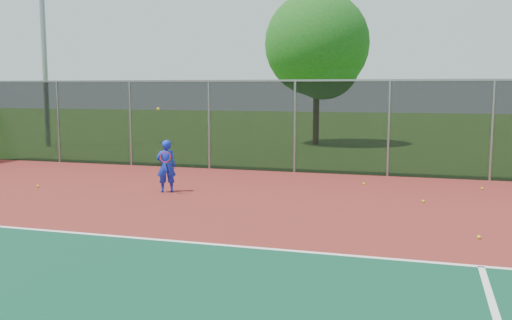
# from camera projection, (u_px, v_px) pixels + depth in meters

# --- Properties ---
(court_apron) EXTENTS (30.00, 20.00, 0.02)m
(court_apron) POSITION_uv_depth(u_px,v_px,m) (343.00, 276.00, 8.44)
(court_apron) COLOR maroon
(court_apron) RESTS_ON ground
(fence_back) EXTENTS (30.00, 0.06, 3.03)m
(fence_back) POSITION_uv_depth(u_px,v_px,m) (389.00, 127.00, 17.76)
(fence_back) COLOR black
(fence_back) RESTS_ON court_apron
(tennis_player) EXTENTS (0.61, 0.69, 2.24)m
(tennis_player) POSITION_uv_depth(u_px,v_px,m) (166.00, 166.00, 15.13)
(tennis_player) COLOR #162DD3
(tennis_player) RESTS_ON court_apron
(practice_ball_0) EXTENTS (0.07, 0.07, 0.07)m
(practice_ball_0) POSITION_uv_depth(u_px,v_px,m) (423.00, 201.00, 13.78)
(practice_ball_0) COLOR yellow
(practice_ball_0) RESTS_ON court_apron
(practice_ball_2) EXTENTS (0.07, 0.07, 0.07)m
(practice_ball_2) POSITION_uv_depth(u_px,v_px,m) (479.00, 237.00, 10.47)
(practice_ball_2) COLOR yellow
(practice_ball_2) RESTS_ON court_apron
(practice_ball_3) EXTENTS (0.07, 0.07, 0.07)m
(practice_ball_3) POSITION_uv_depth(u_px,v_px,m) (38.00, 186.00, 15.92)
(practice_ball_3) COLOR yellow
(practice_ball_3) RESTS_ON court_apron
(practice_ball_4) EXTENTS (0.07, 0.07, 0.07)m
(practice_ball_4) POSITION_uv_depth(u_px,v_px,m) (482.00, 188.00, 15.54)
(practice_ball_4) COLOR yellow
(practice_ball_4) RESTS_ON court_apron
(practice_ball_5) EXTENTS (0.07, 0.07, 0.07)m
(practice_ball_5) POSITION_uv_depth(u_px,v_px,m) (364.00, 184.00, 16.29)
(practice_ball_5) COLOR yellow
(practice_ball_5) RESTS_ON court_apron
(tree_back_left) EXTENTS (5.06, 5.06, 7.43)m
(tree_back_left) POSITION_uv_depth(u_px,v_px,m) (319.00, 49.00, 27.50)
(tree_back_left) COLOR #382614
(tree_back_left) RESTS_ON ground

